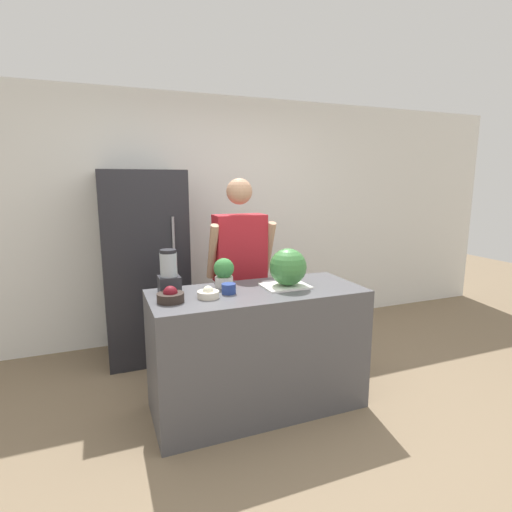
# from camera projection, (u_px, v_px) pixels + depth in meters

# --- Properties ---
(ground_plane) EXTENTS (14.00, 14.00, 0.00)m
(ground_plane) POSITION_uv_depth(u_px,v_px,m) (275.00, 430.00, 2.78)
(ground_plane) COLOR #7F6B51
(wall_back) EXTENTS (8.00, 0.06, 2.60)m
(wall_back) POSITION_uv_depth(u_px,v_px,m) (201.00, 219.00, 4.36)
(wall_back) COLOR white
(wall_back) RESTS_ON ground_plane
(counter_island) EXTENTS (1.57, 0.67, 0.92)m
(counter_island) POSITION_uv_depth(u_px,v_px,m) (258.00, 349.00, 3.00)
(counter_island) COLOR #4C4C51
(counter_island) RESTS_ON ground_plane
(refrigerator) EXTENTS (0.76, 0.70, 1.81)m
(refrigerator) POSITION_uv_depth(u_px,v_px,m) (144.00, 266.00, 3.84)
(refrigerator) COLOR #232328
(refrigerator) RESTS_ON ground_plane
(person) EXTENTS (0.59, 0.27, 1.73)m
(person) POSITION_uv_depth(u_px,v_px,m) (240.00, 274.00, 3.56)
(person) COLOR #333338
(person) RESTS_ON ground_plane
(cutting_board) EXTENTS (0.34, 0.27, 0.01)m
(cutting_board) POSITION_uv_depth(u_px,v_px,m) (285.00, 286.00, 3.01)
(cutting_board) COLOR white
(cutting_board) RESTS_ON counter_island
(watermelon) EXTENTS (0.28, 0.28, 0.28)m
(watermelon) POSITION_uv_depth(u_px,v_px,m) (288.00, 267.00, 2.98)
(watermelon) COLOR #3D7F3D
(watermelon) RESTS_ON cutting_board
(bowl_cherries) EXTENTS (0.18, 0.18, 0.11)m
(bowl_cherries) POSITION_uv_depth(u_px,v_px,m) (170.00, 296.00, 2.63)
(bowl_cherries) COLOR #2D231E
(bowl_cherries) RESTS_ON counter_island
(bowl_cream) EXTENTS (0.15, 0.15, 0.08)m
(bowl_cream) POSITION_uv_depth(u_px,v_px,m) (208.00, 293.00, 2.73)
(bowl_cream) COLOR beige
(bowl_cream) RESTS_ON counter_island
(bowl_small_blue) EXTENTS (0.10, 0.10, 0.07)m
(bowl_small_blue) POSITION_uv_depth(u_px,v_px,m) (229.00, 289.00, 2.83)
(bowl_small_blue) COLOR navy
(bowl_small_blue) RESTS_ON counter_island
(blender) EXTENTS (0.15, 0.15, 0.31)m
(blender) POSITION_uv_depth(u_px,v_px,m) (169.00, 274.00, 2.83)
(blender) COLOR #28282D
(blender) RESTS_ON counter_island
(potted_plant) EXTENTS (0.15, 0.15, 0.22)m
(potted_plant) POSITION_uv_depth(u_px,v_px,m) (224.00, 272.00, 3.00)
(potted_plant) COLOR beige
(potted_plant) RESTS_ON counter_island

